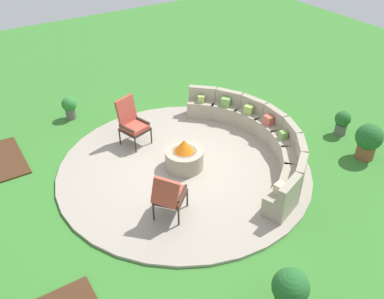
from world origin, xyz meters
The scene contains 10 objects.
ground_plane centered at (0.00, 0.00, 0.00)m, with size 24.00×24.00×0.00m, color #387A2D.
patio_circle centered at (0.00, 0.00, 0.03)m, with size 5.59×5.59×0.06m, color #9E9384.
fire_pit centered at (0.00, 0.00, 0.33)m, with size 0.85×0.85×0.71m.
curved_stone_bench centered at (0.35, 1.84, 0.37)m, with size 4.65×2.17×0.77m.
lounge_chair_front_left centered at (-1.51, -0.53, 0.64)m, with size 0.75×0.71×1.16m.
lounge_chair_front_right centered at (1.18, -1.06, 0.59)m, with size 0.79×0.82×1.02m.
potted_plant_0 centered at (1.85, 3.76, 0.49)m, with size 0.61×0.61×0.87m.
potted_plant_1 centered at (-3.54, -1.38, 0.36)m, with size 0.39×0.39×0.62m.
potted_plant_2 centered at (0.85, 4.08, 0.36)m, with size 0.39×0.39×0.64m.
potted_plant_3 centered at (3.87, -0.54, 0.45)m, with size 0.56×0.56×0.81m.
Camera 1 is at (6.39, -3.85, 5.65)m, focal length 39.11 mm.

